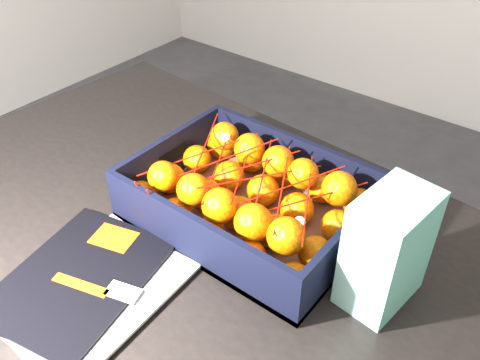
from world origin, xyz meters
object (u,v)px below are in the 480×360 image
Objects in this scene: magazine_stack at (86,284)px; table at (183,250)px; produce_crate at (250,206)px; retail_carton at (387,250)px.

table is at bearing 92.34° from magazine_stack.
magazine_stack is at bearing -109.39° from produce_crate.
retail_carton reaches higher than magazine_stack.
table is at bearing -165.58° from retail_carton.
produce_crate is (0.12, 0.07, 0.13)m from table.
produce_crate reaches higher than magazine_stack.
magazine_stack is 1.60× the size of retail_carton.
magazine_stack is at bearing -87.66° from table.
magazine_stack is 0.32m from produce_crate.
retail_carton is at bearing 36.75° from magazine_stack.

